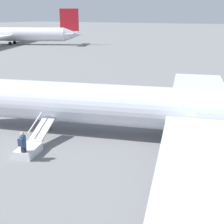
% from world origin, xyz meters
% --- Properties ---
extents(ground_plane, '(600.00, 600.00, 0.00)m').
position_xyz_m(ground_plane, '(0.00, 0.00, 0.00)').
color(ground_plane, slate).
extents(airplane_main, '(35.39, 27.65, 7.46)m').
position_xyz_m(airplane_main, '(-1.02, -0.33, 2.22)').
color(airplane_main, silver).
rests_on(airplane_main, ground).
extents(airplane_far_center, '(44.39, 35.16, 9.88)m').
position_xyz_m(airplane_far_center, '(68.40, -43.48, 2.94)').
color(airplane_far_center, silver).
rests_on(airplane_far_center, ground).
extents(boarding_stairs, '(2.20, 4.13, 1.81)m').
position_xyz_m(boarding_stairs, '(7.21, 6.46, 0.39)').
color(boarding_stairs, silver).
rests_on(boarding_stairs, ground).
extents(passenger, '(0.42, 0.57, 1.74)m').
position_xyz_m(passenger, '(6.76, 7.52, 1.00)').
color(passenger, '#23232D').
rests_on(passenger, ground).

